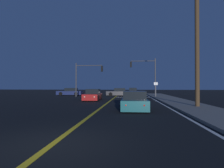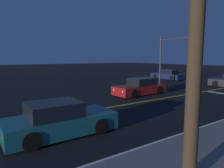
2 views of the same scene
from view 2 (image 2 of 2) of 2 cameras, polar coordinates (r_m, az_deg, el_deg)
name	(u,v)px [view 2 (image 2 of 2)]	position (r m, az deg, el deg)	size (l,w,h in m)	color
lane_line_center	(107,108)	(12.61, -1.44, -6.54)	(0.20, 41.62, 0.01)	gold
lane_line_edge_right	(181,134)	(8.87, 18.36, -13.02)	(0.16, 41.62, 0.01)	white
car_side_waiting_navy	(168,75)	(29.60, 15.06, 2.39)	(4.63, 2.05, 1.34)	navy
car_mid_block_red	(140,87)	(17.08, 7.75, -0.94)	(1.94, 4.57, 1.34)	maroon
car_far_approaching_teal	(59,120)	(8.49, -14.27, -9.70)	(1.92, 4.32, 1.34)	#195960
traffic_signal_far_left	(172,52)	(23.68, 16.22, 8.56)	(4.43, 0.28, 5.39)	#38383D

